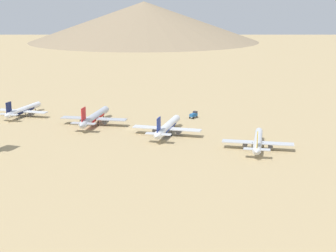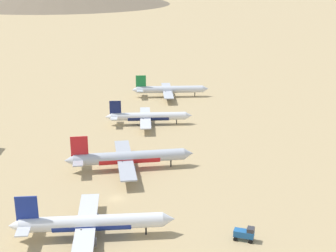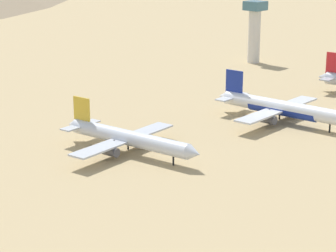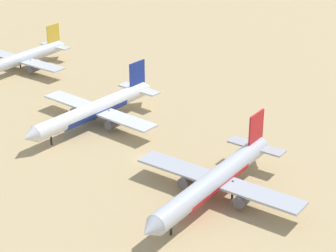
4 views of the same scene
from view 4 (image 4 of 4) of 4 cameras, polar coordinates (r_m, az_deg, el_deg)
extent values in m
plane|color=tan|center=(140.87, -2.20, -3.06)|extent=(1800.00, 1800.00, 0.00)
cylinder|color=silver|center=(198.18, -13.38, 5.92)|extent=(34.23, 7.45, 3.59)
cone|color=silver|center=(209.89, -9.63, 7.29)|extent=(3.00, 3.52, 3.23)
cube|color=gold|center=(206.44, -10.38, 8.16)|extent=(5.21, 0.92, 6.62)
cube|color=#B6BBC5|center=(207.91, -10.19, 7.18)|extent=(4.30, 11.62, 0.34)
cube|color=#B6BBC5|center=(199.24, -13.05, 5.86)|extent=(8.36, 32.48, 0.43)
cylinder|color=#4C4C54|center=(195.12, -12.06, 5.15)|extent=(4.19, 2.61, 2.18)
cylinder|color=#4C4C54|center=(203.34, -14.25, 5.73)|extent=(4.19, 2.61, 2.18)
cylinder|color=black|center=(198.55, -12.33, 5.39)|extent=(0.42, 0.42, 3.61)
cylinder|color=black|center=(202.09, -13.28, 5.64)|extent=(0.42, 0.42, 3.61)
cylinder|color=silver|center=(156.56, -6.76, 1.49)|extent=(37.17, 5.91, 3.91)
cone|color=silver|center=(144.70, -12.46, -0.96)|extent=(3.49, 4.00, 3.83)
cone|color=silver|center=(169.84, -1.95, 3.55)|extent=(3.07, 3.67, 3.52)
cube|color=navy|center=(165.66, -2.82, 4.67)|extent=(5.67, 0.67, 7.20)
cube|color=silver|center=(167.56, -2.65, 3.38)|extent=(3.96, 12.50, 0.37)
cube|color=silver|center=(157.80, -6.35, 1.44)|extent=(7.03, 35.18, 0.46)
cylinder|color=#4C4C54|center=(153.81, -4.93, 0.29)|extent=(4.44, 2.60, 2.36)
cylinder|color=#4C4C54|center=(162.01, -8.07, 1.43)|extent=(4.44, 2.60, 2.36)
cylinder|color=black|center=(149.09, -10.58, -1.00)|extent=(0.45, 0.45, 3.93)
cylinder|color=black|center=(157.37, -5.37, 0.75)|extent=(0.45, 0.45, 3.93)
cylinder|color=black|center=(160.90, -6.73, 1.24)|extent=(0.45, 0.45, 3.93)
cylinder|color=navy|center=(156.68, -6.76, 1.39)|extent=(20.54, 5.02, 3.91)
cylinder|color=#B2B7C1|center=(123.67, 4.18, -4.97)|extent=(38.62, 8.77, 4.05)
cone|color=#B2B7C1|center=(108.92, -1.67, -9.43)|extent=(3.88, 4.36, 3.97)
cone|color=#B2B7C1|center=(139.83, 8.63, -1.50)|extent=(3.42, 3.99, 3.65)
cube|color=red|center=(134.69, 8.00, -0.28)|extent=(5.87, 1.10, 7.47)
cube|color=#A4A8B2|center=(137.07, 8.03, -1.84)|extent=(4.97, 13.13, 0.38)
cube|color=#A4A8B2|center=(125.22, 4.56, -4.96)|extent=(9.78, 36.66, 0.48)
cylinder|color=#4C4C54|center=(122.65, 6.90, -6.55)|extent=(4.75, 2.99, 2.45)
cylinder|color=#4C4C54|center=(128.25, 1.88, -4.87)|extent=(4.75, 2.99, 2.45)
cylinder|color=black|center=(114.51, 0.26, -9.00)|extent=(0.47, 0.47, 4.08)
cylinder|color=black|center=(125.71, 5.87, -5.80)|extent=(0.47, 0.47, 4.08)
cylinder|color=black|center=(128.11, 3.72, -5.09)|extent=(0.47, 0.47, 4.08)
cylinder|color=red|center=(123.82, 4.18, -5.09)|extent=(21.47, 6.64, 4.06)
camera|label=1|loc=(377.07, 14.03, 24.12)|focal=54.07mm
camera|label=2|loc=(235.91, -31.09, 22.27)|focal=52.21mm
camera|label=3|loc=(256.25, -49.56, 12.74)|focal=69.85mm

